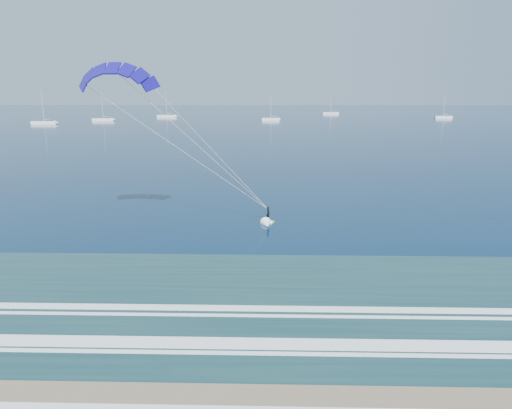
{
  "coord_description": "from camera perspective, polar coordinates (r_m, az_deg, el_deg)",
  "views": [
    {
      "loc": [
        5.32,
        -15.99,
        12.9
      ],
      "look_at": [
        4.31,
        24.44,
        2.9
      ],
      "focal_mm": 32.0,
      "sensor_mm": 36.0,
      "label": 1
    }
  ],
  "objects": [
    {
      "name": "sailboat_1",
      "position": [
        222.07,
        -18.55,
        10.04
      ],
      "size": [
        9.65,
        2.4,
        13.12
      ],
      "color": "silver",
      "rests_on": "ground"
    },
    {
      "name": "sailboat_3",
      "position": [
        214.49,
        1.85,
        10.62
      ],
      "size": [
        7.98,
        2.4,
        11.17
      ],
      "color": "silver",
      "rests_on": "ground"
    },
    {
      "name": "sailboat_0",
      "position": [
        208.97,
        -24.94,
        9.28
      ],
      "size": [
        10.35,
        2.4,
        13.85
      ],
      "color": "silver",
      "rests_on": "ground"
    },
    {
      "name": "sailboat_2",
      "position": [
        245.94,
        -11.08,
        10.8
      ],
      "size": [
        9.91,
        2.4,
        13.19
      ],
      "color": "silver",
      "rests_on": "ground"
    },
    {
      "name": "sailboat_5",
      "position": [
        250.61,
        22.36,
        10.08
      ],
      "size": [
        8.38,
        2.4,
        11.48
      ],
      "color": "silver",
      "rests_on": "ground"
    },
    {
      "name": "kitesurfer_rig",
      "position": [
        42.32,
        -7.38,
        7.39
      ],
      "size": [
        18.14,
        8.38,
        16.31
      ],
      "color": "#BBD318",
      "rests_on": "ground"
    },
    {
      "name": "sailboat_4",
      "position": [
        278.9,
        9.31,
        11.21
      ],
      "size": [
        9.12,
        2.4,
        12.35
      ],
      "color": "silver",
      "rests_on": "ground"
    }
  ]
}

